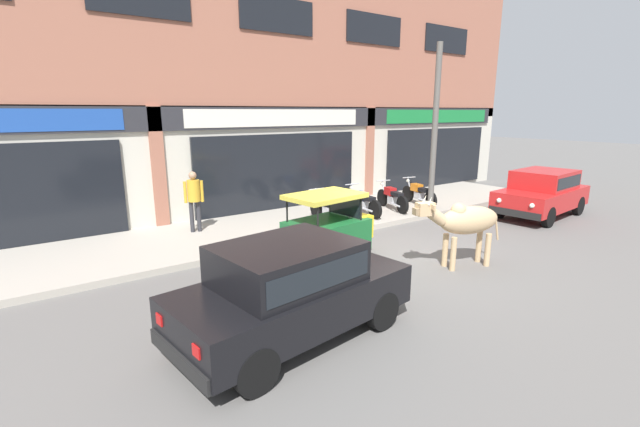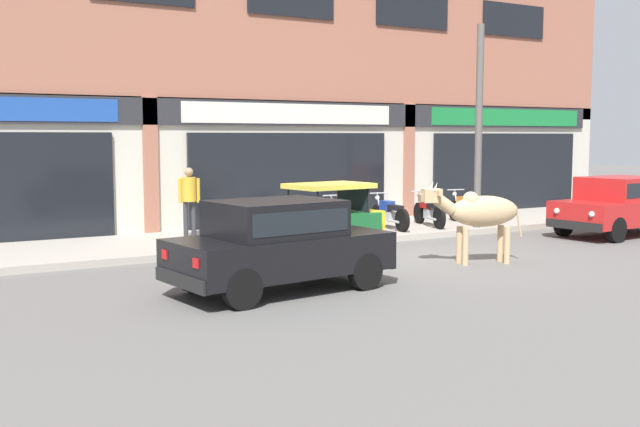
# 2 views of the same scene
# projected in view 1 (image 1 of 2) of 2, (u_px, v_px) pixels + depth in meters

# --- Properties ---
(ground_plane) EXTENTS (90.00, 90.00, 0.00)m
(ground_plane) POSITION_uv_depth(u_px,v_px,m) (408.00, 258.00, 9.71)
(ground_plane) COLOR #605E5B
(sidewalk) EXTENTS (19.00, 3.46, 0.15)m
(sidewalk) POSITION_uv_depth(u_px,v_px,m) (310.00, 220.00, 12.81)
(sidewalk) COLOR #A8A093
(sidewalk) RESTS_ON ground
(shop_building) EXTENTS (23.00, 1.40, 10.09)m
(shop_building) POSITION_uv_depth(u_px,v_px,m) (274.00, 59.00, 13.27)
(shop_building) COLOR #9E604C
(shop_building) RESTS_ON ground
(cow) EXTENTS (2.09, 0.97, 1.61)m
(cow) POSITION_uv_depth(u_px,v_px,m) (465.00, 221.00, 8.96)
(cow) COLOR tan
(cow) RESTS_ON ground
(car_0) EXTENTS (3.72, 1.92, 1.46)m
(car_0) POSITION_uv_depth(u_px,v_px,m) (542.00, 191.00, 13.40)
(car_0) COLOR black
(car_0) RESTS_ON ground
(car_1) EXTENTS (3.75, 2.02, 1.46)m
(car_1) POSITION_uv_depth(u_px,v_px,m) (291.00, 286.00, 6.11)
(car_1) COLOR black
(car_1) RESTS_ON ground
(auto_rickshaw) EXTENTS (2.06, 1.37, 1.52)m
(auto_rickshaw) POSITION_uv_depth(u_px,v_px,m) (329.00, 231.00, 9.48)
(auto_rickshaw) COLOR black
(auto_rickshaw) RESTS_ON ground
(motorcycle_0) EXTENTS (0.52, 1.81, 0.88)m
(motorcycle_0) POSITION_uv_depth(u_px,v_px,m) (328.00, 208.00, 12.28)
(motorcycle_0) COLOR black
(motorcycle_0) RESTS_ON sidewalk
(motorcycle_1) EXTENTS (0.53, 1.81, 0.88)m
(motorcycle_1) POSITION_uv_depth(u_px,v_px,m) (363.00, 202.00, 13.11)
(motorcycle_1) COLOR black
(motorcycle_1) RESTS_ON sidewalk
(motorcycle_2) EXTENTS (0.69, 1.78, 0.88)m
(motorcycle_2) POSITION_uv_depth(u_px,v_px,m) (392.00, 198.00, 13.78)
(motorcycle_2) COLOR black
(motorcycle_2) RESTS_ON sidewalk
(motorcycle_3) EXTENTS (0.64, 1.79, 0.88)m
(motorcycle_3) POSITION_uv_depth(u_px,v_px,m) (419.00, 194.00, 14.47)
(motorcycle_3) COLOR black
(motorcycle_3) RESTS_ON sidewalk
(pedestrian) EXTENTS (0.49, 0.32, 1.60)m
(pedestrian) POSITION_uv_depth(u_px,v_px,m) (194.00, 195.00, 11.10)
(pedestrian) COLOR #2D2D33
(pedestrian) RESTS_ON sidewalk
(utility_pole) EXTENTS (0.18, 0.18, 5.10)m
(utility_pole) POSITION_uv_depth(u_px,v_px,m) (435.00, 130.00, 13.14)
(utility_pole) COLOR #595651
(utility_pole) RESTS_ON sidewalk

